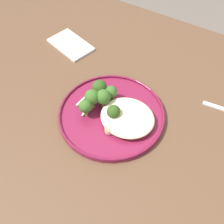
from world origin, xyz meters
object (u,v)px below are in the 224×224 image
(seared_scallop_half_hidden, at_px, (105,118))
(seared_scallop_right_edge, at_px, (109,129))
(folded_napkin, at_px, (71,45))
(seared_scallop_tilted_round, at_px, (147,123))
(broccoli_floret_tall_stalk, at_px, (85,107))
(seared_scallop_on_noodles, at_px, (128,119))
(seared_scallop_left_edge, at_px, (114,108))
(broccoli_floret_rear_charred, at_px, (103,97))
(dinner_plate, at_px, (112,115))
(broccoli_floret_small_sprig, at_px, (99,88))
(broccoli_floret_center_pile, at_px, (92,97))
(broccoli_floret_split_head, at_px, (111,92))
(broccoli_floret_beside_noodles, at_px, (114,112))
(seared_scallop_rear_pale, at_px, (136,122))

(seared_scallop_half_hidden, height_order, seared_scallop_right_edge, seared_scallop_right_edge)
(seared_scallop_half_hidden, bearing_deg, folded_napkin, 142.06)
(seared_scallop_tilted_round, xyz_separation_m, broccoli_floret_tall_stalk, (-0.16, -0.05, 0.02))
(seared_scallop_on_noodles, height_order, seared_scallop_tilted_round, seared_scallop_on_noodles)
(seared_scallop_left_edge, bearing_deg, broccoli_floret_rear_charred, 178.18)
(dinner_plate, height_order, broccoli_floret_small_sprig, broccoli_floret_small_sprig)
(broccoli_floret_center_pile, height_order, broccoli_floret_split_head, broccoli_floret_center_pile)
(broccoli_floret_split_head, relative_size, folded_napkin, 0.33)
(seared_scallop_tilted_round, bearing_deg, broccoli_floret_center_pile, -172.97)
(broccoli_floret_beside_noodles, bearing_deg, broccoli_floret_rear_charred, 150.11)
(seared_scallop_left_edge, relative_size, seared_scallop_on_noodles, 1.09)
(seared_scallop_right_edge, distance_m, seared_scallop_tilted_round, 0.10)
(seared_scallop_rear_pale, bearing_deg, broccoli_floret_rear_charred, 175.24)
(seared_scallop_rear_pale, xyz_separation_m, broccoli_floret_beside_noodles, (-0.06, -0.02, 0.02))
(broccoli_floret_rear_charred, bearing_deg, dinner_plate, -20.48)
(folded_napkin, bearing_deg, seared_scallop_right_edge, -38.53)
(broccoli_floret_rear_charred, xyz_separation_m, broccoli_floret_split_head, (0.01, 0.03, -0.01))
(broccoli_floret_small_sprig, xyz_separation_m, broccoli_floret_split_head, (0.04, 0.00, -0.00))
(dinner_plate, relative_size, broccoli_floret_split_head, 5.79)
(seared_scallop_tilted_round, relative_size, broccoli_floret_rear_charred, 0.49)
(seared_scallop_half_hidden, bearing_deg, dinner_plate, 79.64)
(seared_scallop_left_edge, height_order, broccoli_floret_center_pile, broccoli_floret_center_pile)
(seared_scallop_half_hidden, distance_m, broccoli_floret_center_pile, 0.07)
(broccoli_floret_beside_noodles, bearing_deg, seared_scallop_tilted_round, 19.44)
(broccoli_floret_split_head, height_order, broccoli_floret_tall_stalk, broccoli_floret_tall_stalk)
(broccoli_floret_rear_charred, bearing_deg, broccoli_floret_center_pile, -144.43)
(seared_scallop_on_noodles, height_order, broccoli_floret_beside_noodles, broccoli_floret_beside_noodles)
(broccoli_floret_beside_noodles, bearing_deg, seared_scallop_right_edge, -75.26)
(broccoli_floret_tall_stalk, bearing_deg, folded_napkin, 134.14)
(seared_scallop_half_hidden, xyz_separation_m, folded_napkin, (-0.27, 0.21, -0.02))
(seared_scallop_left_edge, distance_m, broccoli_floret_tall_stalk, 0.08)
(seared_scallop_on_noodles, relative_size, folded_napkin, 0.16)
(dinner_plate, distance_m, broccoli_floret_rear_charred, 0.06)
(seared_scallop_on_noodles, bearing_deg, seared_scallop_right_edge, -114.46)
(dinner_plate, distance_m, broccoli_floret_center_pile, 0.07)
(seared_scallop_half_hidden, relative_size, broccoli_floret_center_pile, 0.39)
(seared_scallop_tilted_round, xyz_separation_m, folded_napkin, (-0.37, 0.17, -0.02))
(seared_scallop_left_edge, relative_size, broccoli_floret_small_sprig, 0.48)
(seared_scallop_half_hidden, distance_m, broccoli_floret_small_sprig, 0.09)
(seared_scallop_rear_pale, bearing_deg, seared_scallop_on_noodles, -172.00)
(broccoli_floret_small_sprig, height_order, broccoli_floret_tall_stalk, same)
(broccoli_floret_small_sprig, xyz_separation_m, broccoli_floret_center_pile, (0.01, -0.05, 0.01))
(seared_scallop_on_noodles, distance_m, seared_scallop_rear_pale, 0.02)
(seared_scallop_on_noodles, bearing_deg, broccoli_floret_split_head, 151.27)
(seared_scallop_right_edge, xyz_separation_m, broccoli_floret_beside_noodles, (-0.01, 0.04, 0.02))
(seared_scallop_tilted_round, xyz_separation_m, broccoli_floret_small_sprig, (-0.16, 0.03, 0.02))
(seared_scallop_on_noodles, relative_size, seared_scallop_tilted_round, 0.79)
(broccoli_floret_small_sprig, distance_m, broccoli_floret_split_head, 0.04)
(broccoli_floret_split_head, relative_size, broccoli_floret_tall_stalk, 0.94)
(seared_scallop_half_hidden, bearing_deg, seared_scallop_right_edge, -43.64)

